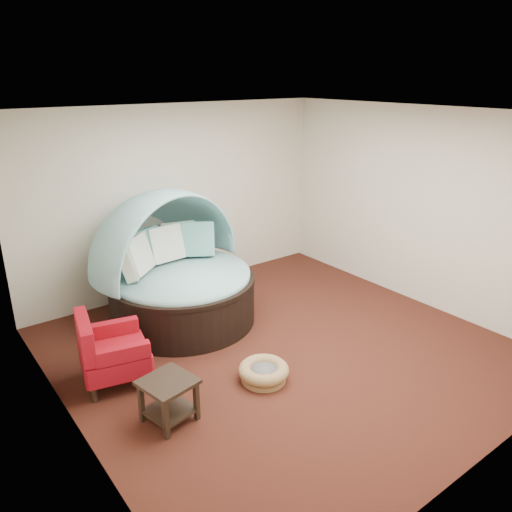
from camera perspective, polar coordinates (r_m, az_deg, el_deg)
floor at (r=6.26m, az=3.04°, el=-10.53°), size 5.00×5.00×0.00m
wall_back at (r=7.68m, az=-8.90°, el=6.41°), size 5.00×0.00×5.00m
wall_front at (r=4.25m, az=25.79°, el=-7.02°), size 5.00×0.00×5.00m
wall_left at (r=4.58m, az=-21.42°, el=-4.39°), size 0.00×5.00×5.00m
wall_right at (r=7.48m, az=18.15°, el=5.29°), size 0.00×5.00×5.00m
ceiling at (r=5.40m, az=3.60°, el=15.94°), size 5.00×5.00×0.00m
canopy_daybed at (r=6.74m, az=-9.28°, el=-0.65°), size 2.40×2.35×1.79m
pet_basket at (r=5.64m, az=0.87°, el=-13.11°), size 0.74×0.74×0.20m
red_armchair at (r=5.68m, az=-16.40°, el=-10.46°), size 0.84×0.84×0.82m
side_table at (r=5.04m, az=-9.97°, el=-15.35°), size 0.55×0.55×0.45m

